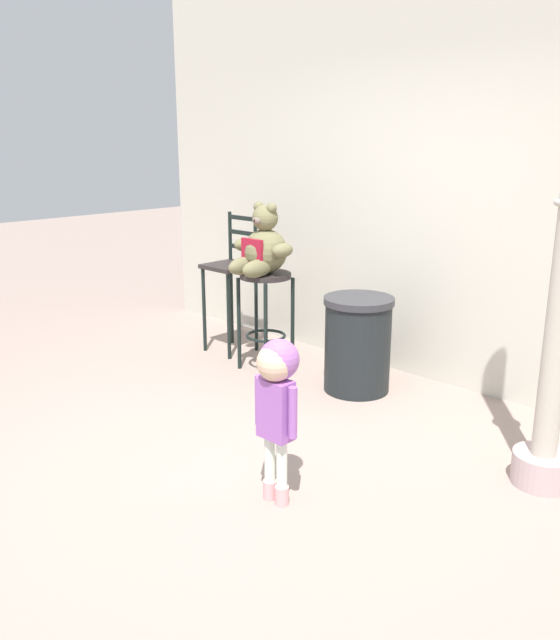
% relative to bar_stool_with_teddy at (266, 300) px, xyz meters
% --- Properties ---
extents(ground_plane, '(24.00, 24.00, 0.00)m').
position_rel_bar_stool_with_teddy_xyz_m(ground_plane, '(1.09, -1.38, -0.58)').
color(ground_plane, gray).
extents(building_wall, '(6.19, 0.30, 3.69)m').
position_rel_bar_stool_with_teddy_xyz_m(building_wall, '(1.09, 0.87, 1.26)').
color(building_wall, beige).
rests_on(building_wall, ground_plane).
extents(bar_stool_with_teddy, '(0.41, 0.41, 0.81)m').
position_rel_bar_stool_with_teddy_xyz_m(bar_stool_with_teddy, '(0.00, 0.00, 0.00)').
color(bar_stool_with_teddy, '#282323').
rests_on(bar_stool_with_teddy, ground_plane).
extents(teddy_bear, '(0.55, 0.49, 0.56)m').
position_rel_bar_stool_with_teddy_xyz_m(teddy_bear, '(0.00, -0.03, 0.43)').
color(teddy_bear, '#686443').
rests_on(teddy_bear, bar_stool_with_teddy).
extents(child_walking, '(0.28, 0.23, 0.89)m').
position_rel_bar_stool_with_teddy_xyz_m(child_walking, '(1.50, -1.41, 0.07)').
color(child_walking, '#E09EA2').
rests_on(child_walking, ground_plane).
extents(trash_bin, '(0.52, 0.52, 0.72)m').
position_rel_bar_stool_with_teddy_xyz_m(trash_bin, '(0.83, 0.14, -0.22)').
color(trash_bin, black).
rests_on(trash_bin, ground_plane).
extents(bar_chair_empty, '(0.38, 0.38, 1.22)m').
position_rel_bar_stool_with_teddy_xyz_m(bar_chair_empty, '(-0.56, 0.14, 0.11)').
color(bar_chair_empty, '#282323').
rests_on(bar_chair_empty, ground_plane).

